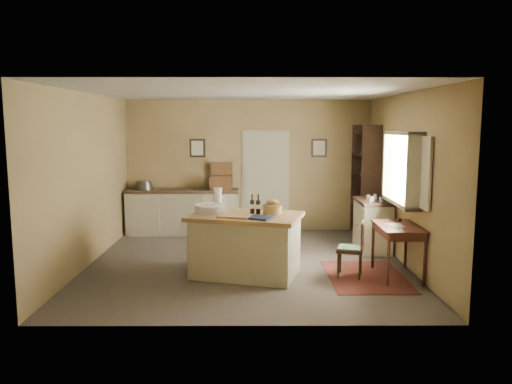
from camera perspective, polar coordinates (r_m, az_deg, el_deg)
ground at (r=8.09m, az=-1.03°, el=-8.12°), size 5.00×5.00×0.00m
wall_back at (r=10.31m, az=-0.86°, el=3.00°), size 5.00×0.10×2.70m
wall_front at (r=5.35m, az=-1.45°, el=-1.59°), size 5.00×0.10×2.70m
wall_left at (r=8.25m, az=-18.71°, el=1.35°), size 0.10×5.00×2.70m
wall_right at (r=8.18m, az=16.75°, el=1.38°), size 0.10×5.00×2.70m
ceiling at (r=7.79m, az=-1.08°, el=11.35°), size 5.00×5.00×0.00m
door at (r=10.31m, az=1.09°, el=1.35°), size 0.97×0.06×2.11m
framed_prints at (r=10.26m, az=0.26°, el=5.05°), size 2.82×0.02×0.38m
window at (r=7.94m, az=16.69°, el=2.65°), size 0.25×1.99×1.12m
work_island at (r=7.37m, az=-1.26°, el=-5.84°), size 1.79×1.42×1.20m
sideboard at (r=10.22m, az=-8.28°, el=-2.04°), size 2.26×0.64×1.18m
rug at (r=7.57m, az=12.43°, el=-9.39°), size 1.12×1.61×0.01m
writing_desk at (r=7.52m, az=15.94°, el=-4.38°), size 0.58×0.96×0.82m
desk_chair at (r=7.43m, az=10.71°, el=-6.49°), size 0.46×0.46×0.80m
right_cabinet at (r=9.02m, az=13.18°, el=-3.65°), size 0.53×0.96×0.99m
shelving_unit at (r=10.07m, az=12.65°, el=1.23°), size 0.37×0.99×2.19m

